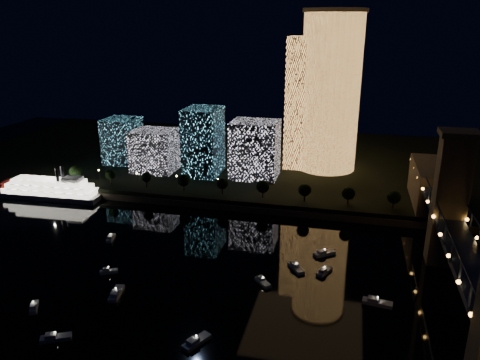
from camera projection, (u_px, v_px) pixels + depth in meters
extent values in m
plane|color=black|center=(240.00, 315.00, 143.01)|extent=(520.00, 520.00, 0.00)
cube|color=black|center=(300.00, 162.00, 289.55)|extent=(420.00, 160.00, 5.00)
cube|color=#6B5E4C|center=(281.00, 211.00, 218.04)|extent=(420.00, 6.00, 3.00)
cylinder|color=#FFA951|center=(330.00, 94.00, 256.84)|extent=(32.00, 32.00, 84.80)
cylinder|color=#6B5E4C|center=(335.00, 10.00, 242.93)|extent=(34.00, 34.00, 2.00)
cube|color=#FFA951|center=(307.00, 103.00, 263.74)|extent=(22.86, 22.86, 72.72)
cube|color=white|center=(255.00, 149.00, 250.30)|extent=(24.78, 20.97, 30.50)
cube|color=#5DD8FF|center=(203.00, 141.00, 254.97)|extent=(18.22, 23.69, 36.44)
cube|color=white|center=(155.00, 150.00, 262.30)|extent=(23.17, 21.06, 23.17)
cube|color=#5DD8FF|center=(123.00, 140.00, 278.14)|extent=(18.78, 20.66, 26.30)
cube|color=navy|center=(480.00, 291.00, 122.82)|extent=(10.00, 260.00, 2.00)
cube|color=#6B5E4C|center=(449.00, 202.00, 166.94)|extent=(11.00, 9.00, 48.00)
cube|color=#6B5E4C|center=(460.00, 133.00, 158.92)|extent=(13.00, 11.00, 2.00)
cube|color=navy|center=(464.00, 265.00, 121.68)|extent=(0.50, 150.00, 0.50)
cube|color=#6B5E4C|center=(426.00, 189.00, 216.99)|extent=(12.00, 40.00, 23.00)
cube|color=navy|center=(472.00, 302.00, 111.75)|extent=(0.50, 0.50, 7.00)
cube|color=navy|center=(453.00, 255.00, 133.85)|extent=(0.50, 0.50, 7.00)
cube|color=navy|center=(440.00, 222.00, 155.95)|extent=(0.50, 0.50, 7.00)
cube|color=navy|center=(430.00, 198.00, 178.06)|extent=(0.50, 0.50, 7.00)
sphere|color=orange|center=(459.00, 282.00, 123.46)|extent=(1.20, 1.20, 1.20)
sphere|color=orange|center=(433.00, 217.00, 164.90)|extent=(1.20, 1.20, 1.20)
sphere|color=orange|center=(418.00, 178.00, 206.34)|extent=(1.20, 1.20, 1.20)
cube|color=silver|center=(51.00, 195.00, 237.98)|extent=(53.22, 14.23, 2.64)
cube|color=white|center=(50.00, 190.00, 237.17)|extent=(48.78, 12.96, 2.42)
cube|color=white|center=(50.00, 186.00, 236.40)|extent=(44.34, 11.68, 2.42)
cube|color=white|center=(49.00, 181.00, 235.62)|extent=(37.71, 10.31, 2.42)
cube|color=silver|center=(72.00, 179.00, 232.52)|extent=(9.06, 6.95, 1.98)
cylinder|color=black|center=(57.00, 175.00, 230.92)|extent=(1.54, 1.54, 6.60)
cylinder|color=black|center=(62.00, 172.00, 235.00)|extent=(1.54, 1.54, 6.60)
cylinder|color=maroon|center=(4.00, 188.00, 242.21)|extent=(8.09, 10.20, 7.70)
cube|color=silver|center=(111.00, 238.00, 192.28)|extent=(3.67, 7.25, 1.20)
cube|color=silver|center=(110.00, 237.00, 190.94)|extent=(2.29, 2.76, 1.00)
sphere|color=white|center=(110.00, 234.00, 191.63)|extent=(0.36, 0.36, 0.36)
cube|color=silver|center=(324.00, 254.00, 179.45)|extent=(8.60, 7.27, 1.20)
cube|color=silver|center=(322.00, 252.00, 178.64)|extent=(3.76, 3.58, 1.00)
sphere|color=white|center=(325.00, 249.00, 178.81)|extent=(0.36, 0.36, 0.36)
cube|color=silver|center=(263.00, 282.00, 159.62)|extent=(6.66, 6.95, 1.20)
cube|color=silver|center=(261.00, 278.00, 160.18)|extent=(3.12, 3.16, 1.00)
sphere|color=white|center=(263.00, 277.00, 158.98)|extent=(0.36, 0.36, 0.36)
cube|color=silver|center=(324.00, 272.00, 166.46)|extent=(5.49, 7.72, 1.20)
cube|color=silver|center=(323.00, 270.00, 165.31)|extent=(2.91, 3.20, 1.00)
sphere|color=white|center=(325.00, 267.00, 165.82)|extent=(0.36, 0.36, 0.36)
cube|color=silver|center=(116.00, 293.00, 153.08)|extent=(4.73, 9.77, 1.20)
cube|color=silver|center=(115.00, 293.00, 151.39)|extent=(3.02, 3.69, 1.00)
sphere|color=white|center=(116.00, 288.00, 152.43)|extent=(0.36, 0.36, 0.36)
cube|color=silver|center=(197.00, 342.00, 129.99)|extent=(6.84, 9.33, 1.20)
cube|color=silver|center=(193.00, 341.00, 128.68)|extent=(3.57, 3.90, 1.00)
sphere|color=white|center=(196.00, 336.00, 129.35)|extent=(0.36, 0.36, 0.36)
cube|color=silver|center=(296.00, 268.00, 168.94)|extent=(7.05, 8.53, 1.20)
cube|color=silver|center=(295.00, 264.00, 169.71)|extent=(3.50, 3.70, 1.00)
sphere|color=white|center=(296.00, 263.00, 168.29)|extent=(0.36, 0.36, 0.36)
cube|color=silver|center=(377.00, 303.00, 147.97)|extent=(9.58, 4.11, 1.20)
cube|color=silver|center=(373.00, 299.00, 148.08)|extent=(3.53, 2.80, 1.00)
sphere|color=white|center=(378.00, 297.00, 147.33)|extent=(0.36, 0.36, 0.36)
cube|color=silver|center=(56.00, 338.00, 131.48)|extent=(8.72, 6.14, 1.20)
cube|color=silver|center=(51.00, 335.00, 130.87)|extent=(3.61, 3.26, 1.00)
sphere|color=white|center=(55.00, 332.00, 130.84)|extent=(0.36, 0.36, 0.36)
cube|color=silver|center=(109.00, 272.00, 166.46)|extent=(6.53, 4.74, 1.20)
cube|color=silver|center=(106.00, 269.00, 165.88)|extent=(2.72, 2.49, 1.00)
sphere|color=white|center=(108.00, 267.00, 165.81)|extent=(0.36, 0.36, 0.36)
cube|color=silver|center=(34.00, 307.00, 145.64)|extent=(5.19, 6.93, 1.20)
cube|color=silver|center=(33.00, 306.00, 144.36)|extent=(2.68, 2.91, 1.00)
sphere|color=white|center=(33.00, 302.00, 145.00)|extent=(0.36, 0.36, 0.36)
cylinder|color=black|center=(76.00, 178.00, 246.21)|extent=(0.70, 0.70, 4.00)
sphere|color=black|center=(76.00, 172.00, 245.09)|extent=(6.53, 6.53, 6.53)
cylinder|color=black|center=(111.00, 181.00, 241.77)|extent=(0.70, 0.70, 4.00)
sphere|color=black|center=(110.00, 174.00, 240.65)|extent=(5.19, 5.19, 5.19)
cylinder|color=black|center=(147.00, 184.00, 237.33)|extent=(0.70, 0.70, 4.00)
sphere|color=black|center=(146.00, 177.00, 236.21)|extent=(5.20, 5.20, 5.20)
cylinder|color=black|center=(184.00, 187.00, 232.90)|extent=(0.70, 0.70, 4.00)
sphere|color=black|center=(184.00, 180.00, 231.77)|extent=(6.23, 6.23, 6.23)
cylinder|color=black|center=(222.00, 190.00, 228.46)|extent=(0.70, 0.70, 4.00)
sphere|color=black|center=(222.00, 183.00, 227.34)|extent=(5.72, 5.72, 5.72)
cylinder|color=black|center=(263.00, 193.00, 224.02)|extent=(0.70, 0.70, 4.00)
sphere|color=black|center=(263.00, 187.00, 222.90)|extent=(6.22, 6.22, 6.22)
cylinder|color=black|center=(304.00, 197.00, 219.58)|extent=(0.70, 0.70, 4.00)
sphere|color=black|center=(305.00, 190.00, 218.46)|extent=(6.05, 6.05, 6.05)
cylinder|color=black|center=(348.00, 200.00, 215.14)|extent=(0.70, 0.70, 4.00)
sphere|color=black|center=(349.00, 193.00, 214.02)|extent=(5.97, 5.97, 5.97)
cylinder|color=black|center=(393.00, 204.00, 210.71)|extent=(0.70, 0.70, 4.00)
sphere|color=black|center=(394.00, 197.00, 209.58)|extent=(6.14, 6.14, 6.14)
cylinder|color=black|center=(99.00, 175.00, 249.36)|extent=(0.24, 0.24, 5.00)
sphere|color=#FFCC7F|center=(99.00, 170.00, 248.46)|extent=(0.70, 0.70, 0.70)
cylinder|color=black|center=(137.00, 178.00, 244.47)|extent=(0.24, 0.24, 5.00)
sphere|color=#FFCC7F|center=(137.00, 173.00, 243.58)|extent=(0.70, 0.70, 0.70)
cylinder|color=black|center=(177.00, 181.00, 239.59)|extent=(0.24, 0.24, 5.00)
sphere|color=#FFCC7F|center=(177.00, 176.00, 238.69)|extent=(0.70, 0.70, 0.70)
cylinder|color=black|center=(218.00, 185.00, 234.71)|extent=(0.24, 0.24, 5.00)
sphere|color=#FFCC7F|center=(218.00, 179.00, 233.81)|extent=(0.70, 0.70, 0.70)
cylinder|color=black|center=(261.00, 188.00, 229.83)|extent=(0.24, 0.24, 5.00)
sphere|color=#FFCC7F|center=(261.00, 183.00, 228.93)|extent=(0.70, 0.70, 0.70)
cylinder|color=black|center=(306.00, 192.00, 224.95)|extent=(0.24, 0.24, 5.00)
sphere|color=#FFCC7F|center=(306.00, 186.00, 224.05)|extent=(0.70, 0.70, 0.70)
cylinder|color=black|center=(353.00, 195.00, 220.07)|extent=(0.24, 0.24, 5.00)
sphere|color=#FFCC7F|center=(353.00, 190.00, 219.17)|extent=(0.70, 0.70, 0.70)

